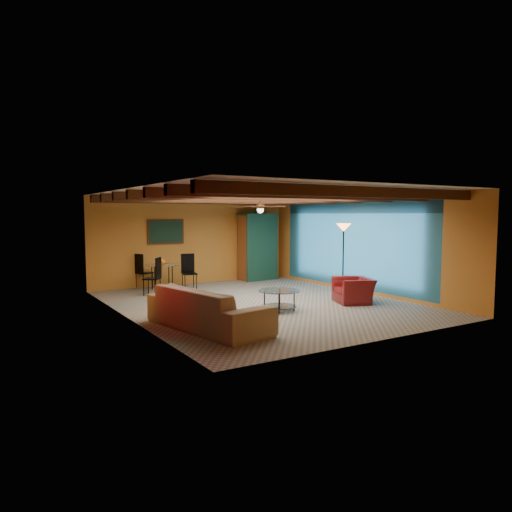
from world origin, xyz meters
TOP-DOWN VIEW (x-y plane):
  - room at (0.00, 0.11)m, footprint 6.52×8.01m
  - sofa at (-2.21, -1.68)m, footprint 1.57×2.88m
  - armchair at (2.01, -1.13)m, footprint 1.12×1.19m
  - coffee_table at (-0.11, -0.99)m, footprint 1.08×1.08m
  - dining_table at (-1.34, 3.16)m, footprint 2.29×2.29m
  - armoire at (2.20, 3.70)m, footprint 1.27×0.71m
  - floor_lamp at (2.65, -0.01)m, footprint 0.45×0.45m
  - ceiling_fan at (0.00, 0.00)m, footprint 1.50×1.50m
  - painting at (-0.90, 3.96)m, footprint 1.05×0.03m
  - potted_plant at (2.20, 3.70)m, footprint 0.49×0.46m
  - vase at (-1.34, 3.16)m, footprint 0.21×0.21m

SIDE VIEW (x-z plane):
  - coffee_table at x=-0.11m, z-range 0.00..0.48m
  - armchair at x=2.01m, z-range 0.00..0.62m
  - sofa at x=-2.21m, z-range 0.00..0.80m
  - dining_table at x=-1.34m, z-range 0.00..1.03m
  - floor_lamp at x=2.65m, z-range 0.00..1.94m
  - armoire at x=2.20m, z-range 0.00..2.14m
  - vase at x=-1.34m, z-range 1.03..1.24m
  - painting at x=-0.90m, z-range 1.32..1.97m
  - potted_plant at x=2.20m, z-range 2.14..2.58m
  - ceiling_fan at x=0.00m, z-range 2.14..2.58m
  - room at x=0.00m, z-range 1.01..3.72m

